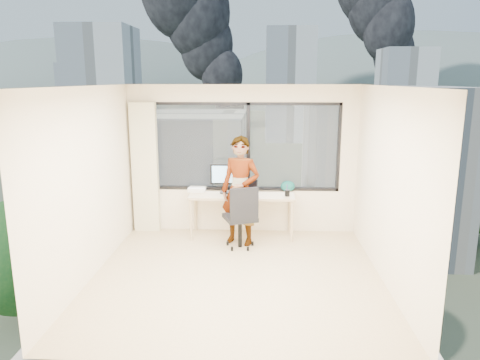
# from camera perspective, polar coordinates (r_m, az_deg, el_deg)

# --- Properties ---
(floor) EXTENTS (4.00, 4.00, 0.01)m
(floor) POSITION_cam_1_polar(r_m,az_deg,el_deg) (6.42, -0.43, -12.06)
(floor) COLOR #CDB585
(floor) RESTS_ON ground
(ceiling) EXTENTS (4.00, 4.00, 0.01)m
(ceiling) POSITION_cam_1_polar(r_m,az_deg,el_deg) (5.83, -0.47, 11.84)
(ceiling) COLOR white
(ceiling) RESTS_ON ground
(wall_front) EXTENTS (4.00, 0.01, 2.60)m
(wall_front) POSITION_cam_1_polar(r_m,az_deg,el_deg) (4.07, -1.99, -7.21)
(wall_front) COLOR beige
(wall_front) RESTS_ON ground
(wall_left) EXTENTS (0.01, 4.00, 2.60)m
(wall_left) POSITION_cam_1_polar(r_m,az_deg,el_deg) (6.42, -18.58, -0.47)
(wall_left) COLOR beige
(wall_left) RESTS_ON ground
(wall_right) EXTENTS (0.01, 4.00, 2.60)m
(wall_right) POSITION_cam_1_polar(r_m,az_deg,el_deg) (6.21, 18.30, -0.86)
(wall_right) COLOR beige
(wall_right) RESTS_ON ground
(window_wall) EXTENTS (3.30, 0.16, 1.55)m
(window_wall) POSITION_cam_1_polar(r_m,az_deg,el_deg) (7.91, 0.70, 4.24)
(window_wall) COLOR black
(window_wall) RESTS_ON ground
(curtain) EXTENTS (0.45, 0.14, 2.30)m
(curtain) POSITION_cam_1_polar(r_m,az_deg,el_deg) (8.11, -11.94, 1.49)
(curtain) COLOR beige
(curtain) RESTS_ON floor
(desk) EXTENTS (1.80, 0.60, 0.75)m
(desk) POSITION_cam_1_polar(r_m,az_deg,el_deg) (7.83, 0.23, -4.48)
(desk) COLOR tan
(desk) RESTS_ON floor
(chair) EXTENTS (0.70, 0.70, 1.06)m
(chair) POSITION_cam_1_polar(r_m,az_deg,el_deg) (7.27, 0.00, -4.55)
(chair) COLOR black
(chair) RESTS_ON floor
(person) EXTENTS (0.76, 0.63, 1.80)m
(person) POSITION_cam_1_polar(r_m,az_deg,el_deg) (7.36, 0.04, -1.38)
(person) COLOR #2D2D33
(person) RESTS_ON floor
(monitor) EXTENTS (0.52, 0.12, 0.52)m
(monitor) POSITION_cam_1_polar(r_m,az_deg,el_deg) (7.76, -1.85, 0.21)
(monitor) COLOR black
(monitor) RESTS_ON desk
(game_console) EXTENTS (0.31, 0.26, 0.07)m
(game_console) POSITION_cam_1_polar(r_m,az_deg,el_deg) (7.97, -5.47, -1.18)
(game_console) COLOR white
(game_console) RESTS_ON desk
(laptop) EXTENTS (0.45, 0.47, 0.23)m
(laptop) POSITION_cam_1_polar(r_m,az_deg,el_deg) (7.67, 0.65, -1.05)
(laptop) COLOR black
(laptop) RESTS_ON desk
(cellphone) EXTENTS (0.13, 0.09, 0.01)m
(cellphone) POSITION_cam_1_polar(r_m,az_deg,el_deg) (7.61, -0.61, -2.02)
(cellphone) COLOR black
(cellphone) RESTS_ON desk
(pen_cup) EXTENTS (0.11, 0.11, 0.11)m
(pen_cup) POSITION_cam_1_polar(r_m,az_deg,el_deg) (7.64, 6.02, -1.65)
(pen_cup) COLOR black
(pen_cup) RESTS_ON desk
(handbag) EXTENTS (0.26, 0.16, 0.19)m
(handbag) POSITION_cam_1_polar(r_m,az_deg,el_deg) (7.95, 6.07, -0.78)
(handbag) COLOR #0B473C
(handbag) RESTS_ON desk
(exterior_ground) EXTENTS (400.00, 400.00, 0.04)m
(exterior_ground) POSITION_cam_1_polar(r_m,az_deg,el_deg) (126.92, 2.52, 5.11)
(exterior_ground) COLOR #515B3D
(exterior_ground) RESTS_ON ground
(near_bldg_a) EXTENTS (16.00, 12.00, 14.00)m
(near_bldg_a) POSITION_cam_1_polar(r_m,az_deg,el_deg) (38.26, -11.52, -2.25)
(near_bldg_a) COLOR beige
(near_bldg_a) RESTS_ON exterior_ground
(near_bldg_b) EXTENTS (14.00, 13.00, 16.00)m
(near_bldg_b) POSITION_cam_1_polar(r_m,az_deg,el_deg) (46.17, 17.28, 1.26)
(near_bldg_b) COLOR white
(near_bldg_b) RESTS_ON exterior_ground
(far_tower_a) EXTENTS (14.00, 14.00, 28.00)m
(far_tower_a) POSITION_cam_1_polar(r_m,az_deg,el_deg) (106.86, -16.93, 10.70)
(far_tower_a) COLOR silver
(far_tower_a) RESTS_ON exterior_ground
(far_tower_b) EXTENTS (13.00, 13.00, 30.00)m
(far_tower_b) POSITION_cam_1_polar(r_m,az_deg,el_deg) (126.06, 6.30, 11.84)
(far_tower_b) COLOR silver
(far_tower_b) RESTS_ON exterior_ground
(far_tower_c) EXTENTS (15.00, 15.00, 26.00)m
(far_tower_c) POSITION_cam_1_polar(r_m,az_deg,el_deg) (152.56, 20.06, 10.54)
(far_tower_c) COLOR silver
(far_tower_c) RESTS_ON exterior_ground
(far_tower_d) EXTENTS (16.00, 14.00, 22.00)m
(far_tower_d) POSITION_cam_1_polar(r_m,az_deg,el_deg) (167.18, -18.77, 10.07)
(far_tower_d) COLOR silver
(far_tower_d) RESTS_ON exterior_ground
(hill_a) EXTENTS (288.00, 216.00, 90.00)m
(hill_a) POSITION_cam_1_polar(r_m,az_deg,el_deg) (347.73, -17.81, 9.33)
(hill_a) COLOR slate
(hill_a) RESTS_ON exterior_ground
(hill_b) EXTENTS (300.00, 220.00, 96.00)m
(hill_b) POSITION_cam_1_polar(r_m,az_deg,el_deg) (341.13, 19.93, 9.13)
(hill_b) COLOR slate
(hill_b) RESTS_ON exterior_ground
(tree_a) EXTENTS (7.00, 7.00, 8.00)m
(tree_a) POSITION_cam_1_polar(r_m,az_deg,el_deg) (34.66, -26.09, -10.16)
(tree_a) COLOR #1B521E
(tree_a) RESTS_ON exterior_ground
(tree_b) EXTENTS (7.60, 7.60, 9.00)m
(tree_b) POSITION_cam_1_polar(r_m,az_deg,el_deg) (27.01, 10.55, -14.37)
(tree_b) COLOR #1B521E
(tree_b) RESTS_ON exterior_ground
(tree_c) EXTENTS (8.40, 8.40, 10.00)m
(tree_c) POSITION_cam_1_polar(r_m,az_deg,el_deg) (52.02, 27.24, -1.74)
(tree_c) COLOR #1B521E
(tree_c) RESTS_ON exterior_ground
(smoke_plume_b) EXTENTS (30.00, 18.00, 70.00)m
(smoke_plume_b) POSITION_cam_1_polar(r_m,az_deg,el_deg) (185.72, 21.02, 19.40)
(smoke_plume_b) COLOR black
(smoke_plume_b) RESTS_ON exterior_ground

